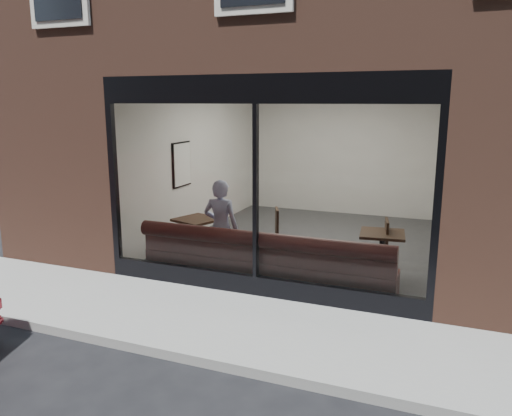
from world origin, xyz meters
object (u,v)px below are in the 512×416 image
at_px(person, 221,227).
at_px(banquette, 265,272).
at_px(cafe_table_right, 382,234).
at_px(cafe_chair_right, 373,261).
at_px(cafe_table_left, 197,220).
at_px(cafe_chair_left, 266,247).

bearing_deg(person, banquette, 158.14).
relative_size(cafe_table_right, cafe_chair_right, 1.52).
bearing_deg(banquette, cafe_chair_right, 37.56).
bearing_deg(cafe_table_left, cafe_table_right, 3.98).
height_order(banquette, cafe_table_right, cafe_table_right).
distance_m(person, cafe_table_right, 2.62).
height_order(cafe_table_right, cafe_chair_right, cafe_table_right).
relative_size(cafe_table_right, cafe_chair_left, 1.68).
bearing_deg(person, cafe_chair_left, -118.53).
relative_size(person, cafe_table_left, 2.34).
relative_size(banquette, cafe_chair_left, 9.65).
xyz_separation_m(banquette, cafe_chair_left, (-0.45, 1.26, 0.01)).
height_order(person, cafe_table_left, person).
bearing_deg(cafe_chair_right, person, 9.65).
xyz_separation_m(cafe_table_left, cafe_table_right, (3.25, 0.23, 0.00)).
distance_m(banquette, cafe_chair_right, 1.87).
bearing_deg(cafe_table_right, cafe_chair_left, 174.35).
bearing_deg(cafe_chair_left, person, 43.54).
bearing_deg(cafe_table_right, cafe_table_left, -176.02).
bearing_deg(cafe_table_right, banquette, -147.03).
xyz_separation_m(cafe_table_left, cafe_chair_left, (1.18, 0.43, -0.50)).
bearing_deg(banquette, cafe_table_left, 153.13).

